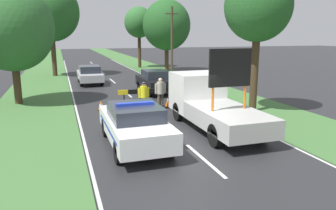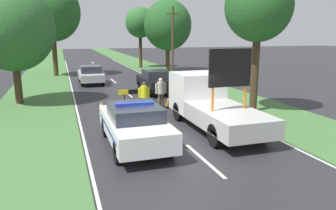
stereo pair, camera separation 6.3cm
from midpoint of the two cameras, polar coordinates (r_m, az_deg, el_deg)
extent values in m
plane|color=#28282B|center=(12.25, 2.85, -6.67)|extent=(160.00, 160.00, 0.00)
cube|color=silver|center=(10.78, 6.15, -9.42)|extent=(0.12, 2.99, 0.01)
cube|color=silver|center=(16.44, -2.93, -1.69)|extent=(0.12, 2.99, 0.01)
cube|color=silver|center=(22.45, -7.23, 2.03)|extent=(0.12, 2.99, 0.01)
cube|color=silver|center=(28.57, -9.70, 4.16)|extent=(0.12, 2.99, 0.01)
cube|color=silver|center=(34.76, -11.31, 5.53)|extent=(0.12, 2.99, 0.01)
cube|color=silver|center=(40.99, -12.43, 6.48)|extent=(0.12, 2.99, 0.01)
cube|color=silver|center=(47.23, -13.26, 7.19)|extent=(0.12, 2.99, 0.01)
cube|color=silver|center=(23.79, -16.48, 2.20)|extent=(0.10, 56.89, 0.01)
cube|color=silver|center=(25.02, -0.02, 3.19)|extent=(0.10, 56.89, 0.01)
cube|color=#427038|center=(31.08, -21.08, 4.18)|extent=(4.22, 120.00, 0.03)
cube|color=#427038|center=(32.61, -0.39, 5.35)|extent=(4.22, 120.00, 0.03)
cube|color=white|center=(11.85, -5.99, -3.77)|extent=(1.92, 4.76, 0.69)
cube|color=#282D38|center=(11.57, -5.91, -1.19)|extent=(1.69, 2.19, 0.47)
cylinder|color=black|center=(13.21, -10.92, -3.78)|extent=(0.24, 0.74, 0.74)
cylinder|color=black|center=(13.51, -3.83, -3.22)|extent=(0.24, 0.74, 0.74)
cylinder|color=black|center=(10.43, -8.73, -8.10)|extent=(0.24, 0.74, 0.74)
cylinder|color=black|center=(10.81, 0.14, -7.21)|extent=(0.24, 0.74, 0.74)
cube|color=#1E38C6|center=(11.50, -5.94, 0.19)|extent=(1.34, 0.24, 0.10)
cube|color=#193399|center=(11.84, -6.00, -3.61)|extent=(1.93, 3.90, 0.10)
cube|color=black|center=(14.16, -8.10, -1.43)|extent=(1.06, 0.08, 0.41)
cube|color=white|center=(15.46, 4.96, 2.33)|extent=(2.14, 2.05, 1.77)
cube|color=#232833|center=(16.32, 3.59, 4.02)|extent=(1.82, 0.04, 0.78)
cube|color=#B2B2AD|center=(12.88, 10.29, -2.31)|extent=(2.14, 4.08, 0.69)
cylinder|color=#D16619|center=(12.39, 7.65, 0.99)|extent=(0.09, 0.09, 0.90)
cylinder|color=#D16619|center=(13.04, 13.08, 1.34)|extent=(0.09, 0.09, 0.90)
cube|color=black|center=(12.53, 10.64, 6.39)|extent=(1.71, 0.12, 1.42)
cylinder|color=black|center=(15.29, 1.63, -1.12)|extent=(0.24, 0.86, 0.86)
cylinder|color=black|center=(16.02, 8.02, -0.61)|extent=(0.24, 0.86, 0.86)
cylinder|color=black|center=(11.85, 8.06, -5.26)|extent=(0.24, 0.86, 0.86)
cylinder|color=black|center=(12.78, 15.73, -4.30)|extent=(0.24, 0.86, 0.86)
cylinder|color=black|center=(17.50, -7.73, 0.46)|extent=(0.07, 0.07, 0.84)
cylinder|color=black|center=(18.10, 0.02, 0.98)|extent=(0.07, 0.07, 0.84)
cube|color=yellow|center=(17.39, -7.95, 2.19)|extent=(0.52, 0.08, 0.24)
cube|color=black|center=(17.48, -6.28, 2.30)|extent=(0.52, 0.08, 0.24)
cube|color=yellow|center=(17.60, -4.63, 2.40)|extent=(0.52, 0.08, 0.24)
cube|color=black|center=(17.72, -3.01, 2.49)|extent=(0.52, 0.08, 0.24)
cube|color=yellow|center=(17.87, -1.40, 2.58)|extent=(0.52, 0.08, 0.24)
cube|color=black|center=(18.02, 0.17, 2.67)|extent=(0.52, 0.08, 0.24)
cylinder|color=#191E38|center=(16.82, -4.57, -0.04)|extent=(0.15, 0.15, 0.78)
cylinder|color=#191E38|center=(16.86, -4.04, 0.00)|extent=(0.15, 0.15, 0.78)
cylinder|color=yellow|center=(16.70, -4.34, 2.28)|extent=(0.36, 0.36, 0.59)
cylinder|color=yellow|center=(16.66, -5.09, 2.14)|extent=(0.12, 0.12, 0.50)
cylinder|color=yellow|center=(16.76, -3.60, 2.23)|extent=(0.12, 0.12, 0.50)
sphere|color=tan|center=(16.64, -4.37, 3.62)|extent=(0.20, 0.20, 0.20)
cylinder|color=#141933|center=(16.63, -4.37, 3.81)|extent=(0.23, 0.23, 0.05)
cylinder|color=brown|center=(17.52, -1.70, 0.59)|extent=(0.16, 0.16, 0.84)
cylinder|color=brown|center=(17.57, -1.16, 0.63)|extent=(0.16, 0.16, 0.84)
cylinder|color=#B2AD9E|center=(17.41, -1.44, 2.99)|extent=(0.39, 0.39, 0.63)
cylinder|color=#B2AD9E|center=(17.35, -2.20, 2.85)|extent=(0.13, 0.13, 0.54)
cylinder|color=#B2AD9E|center=(17.48, -0.69, 2.93)|extent=(0.13, 0.13, 0.54)
sphere|color=beige|center=(17.34, -1.45, 4.38)|extent=(0.22, 0.22, 0.22)
cube|color=black|center=(18.24, 0.07, -0.23)|extent=(0.50, 0.50, 0.03)
cone|color=orange|center=(18.17, 0.07, 0.83)|extent=(0.43, 0.43, 0.66)
cylinder|color=white|center=(18.16, 0.07, 0.93)|extent=(0.24, 0.24, 0.09)
cube|color=black|center=(19.58, 0.73, 0.64)|extent=(0.40, 0.40, 0.03)
cone|color=orange|center=(19.52, 0.73, 1.43)|extent=(0.34, 0.34, 0.52)
cylinder|color=white|center=(19.52, 0.73, 1.51)|extent=(0.19, 0.19, 0.07)
cube|color=black|center=(17.75, -11.63, -0.85)|extent=(0.37, 0.37, 0.03)
cone|color=orange|center=(17.69, -11.67, -0.03)|extent=(0.32, 0.32, 0.49)
cylinder|color=white|center=(17.68, -11.67, 0.05)|extent=(0.18, 0.18, 0.07)
cube|color=black|center=(18.56, 3.57, -0.04)|extent=(0.38, 0.38, 0.03)
cone|color=orange|center=(18.50, 3.58, 0.77)|extent=(0.33, 0.33, 0.50)
cylinder|color=white|center=(18.50, 3.58, 0.85)|extent=(0.18, 0.18, 0.07)
cube|color=black|center=(22.49, -2.38, 3.90)|extent=(1.75, 4.25, 0.66)
cube|color=#282D38|center=(22.28, -2.30, 5.38)|extent=(1.54, 1.95, 0.54)
cylinder|color=black|center=(23.61, -5.02, 3.46)|extent=(0.24, 0.72, 0.72)
cylinder|color=black|center=(23.99, -1.50, 3.65)|extent=(0.24, 0.72, 0.72)
cylinder|color=black|center=(21.09, -3.35, 2.42)|extent=(0.24, 0.72, 0.72)
cylinder|color=black|center=(21.52, 0.53, 2.64)|extent=(0.24, 0.72, 0.72)
cube|color=#B2B2B7|center=(27.43, -13.53, 4.97)|extent=(1.78, 4.56, 0.57)
cube|color=#282D38|center=(27.23, -13.56, 6.09)|extent=(1.57, 2.10, 0.54)
cylinder|color=black|center=(28.81, -15.28, 4.65)|extent=(0.24, 0.69, 0.69)
cylinder|color=black|center=(28.94, -12.23, 4.84)|extent=(0.24, 0.69, 0.69)
cylinder|color=black|center=(26.02, -14.91, 3.88)|extent=(0.24, 0.69, 0.69)
cylinder|color=black|center=(26.15, -11.54, 4.09)|extent=(0.24, 0.69, 0.69)
cylinder|color=#42301E|center=(20.64, -24.90, 3.69)|extent=(0.42, 0.42, 2.58)
ellipsoid|color=#2D662D|center=(20.47, -25.67, 12.02)|extent=(4.57, 4.57, 4.80)
cylinder|color=#42301E|center=(35.35, -0.29, 8.30)|extent=(0.43, 0.43, 2.98)
ellipsoid|color=#235623|center=(35.28, -0.29, 13.76)|extent=(4.99, 4.99, 5.24)
cylinder|color=#42301E|center=(33.10, -19.32, 8.23)|extent=(0.44, 0.44, 4.01)
ellipsoid|color=#235623|center=(33.10, -19.82, 15.05)|extent=(5.18, 5.18, 5.44)
cylinder|color=#42301E|center=(39.29, -5.03, 9.40)|extent=(0.38, 0.38, 3.99)
ellipsoid|color=#2D662D|center=(39.26, -5.13, 14.16)|extent=(3.38, 3.38, 3.55)
cylinder|color=#42301E|center=(17.32, 14.71, 5.46)|extent=(0.38, 0.38, 4.06)
ellipsoid|color=#235623|center=(17.26, 15.33, 16.30)|extent=(3.31, 3.31, 3.48)
cylinder|color=#473828|center=(29.67, 0.61, 10.73)|extent=(0.20, 0.20, 6.30)
cube|color=#473828|center=(29.71, 0.62, 15.60)|extent=(1.20, 0.10, 0.10)
camera|label=1|loc=(0.03, -90.13, -0.03)|focal=35.00mm
camera|label=2|loc=(0.03, 89.87, 0.03)|focal=35.00mm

